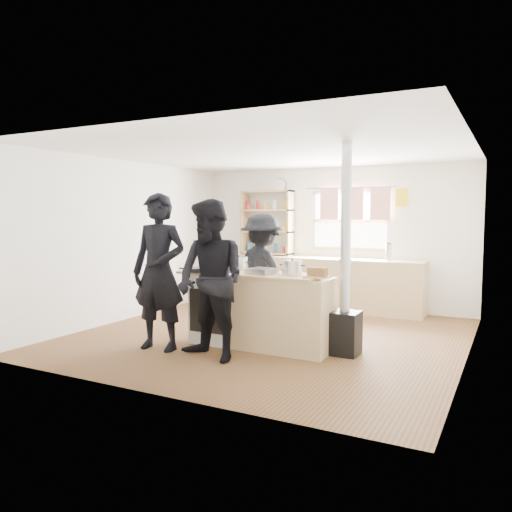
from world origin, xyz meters
name	(u,v)px	position (x,y,z in m)	size (l,w,h in m)	color
ground	(269,336)	(0.00, 0.00, -0.01)	(5.00, 5.00, 0.01)	brown
back_counter	(325,283)	(0.00, 2.22, 0.45)	(3.40, 0.55, 0.90)	tan
shelving_unit	(267,222)	(-1.20, 2.34, 1.51)	(1.00, 0.28, 1.20)	tan
thermos	(388,252)	(1.09, 2.22, 1.04)	(0.10, 0.10, 0.28)	silver
cooking_island	(261,310)	(0.14, -0.55, 0.47)	(1.97, 0.64, 0.93)	white
skillet_greens	(199,269)	(-0.63, -0.76, 0.96)	(0.33, 0.33, 0.05)	black
roast_tray	(262,271)	(0.19, -0.61, 0.97)	(0.37, 0.34, 0.07)	silver
stockpot_stove	(238,263)	(-0.27, -0.39, 1.02)	(0.25, 0.25, 0.20)	silver
stockpot_counter	(292,267)	(0.54, -0.48, 1.02)	(0.26, 0.26, 0.20)	silver
bread_board	(318,273)	(0.93, -0.64, 0.98)	(0.31, 0.24, 0.12)	tan
flue_heater	(345,300)	(1.18, -0.39, 0.65)	(0.35, 0.35, 2.50)	black
person_near_left	(159,272)	(-0.91, -1.22, 0.96)	(0.70, 0.46, 1.92)	black
person_near_right	(211,280)	(-0.09, -1.32, 0.92)	(0.89, 0.69, 1.83)	black
person_far	(262,272)	(-0.27, 0.31, 0.83)	(1.08, 0.62, 1.67)	black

